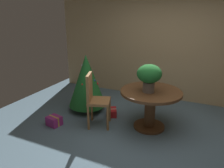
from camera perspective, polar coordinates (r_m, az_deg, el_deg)
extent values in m
plane|color=slate|center=(3.78, 7.68, -14.99)|extent=(6.60, 6.60, 0.00)
cube|color=tan|center=(5.36, 15.54, 9.52)|extent=(6.00, 0.10, 2.60)
cylinder|color=brown|center=(4.22, 9.78, -10.95)|extent=(0.58, 0.58, 0.04)
cylinder|color=brown|center=(4.06, 10.04, -6.71)|extent=(0.20, 0.20, 0.65)
cylinder|color=brown|center=(3.93, 10.32, -2.10)|extent=(1.11, 1.11, 0.05)
cylinder|color=#665B51|center=(3.83, 9.68, -0.76)|extent=(0.21, 0.21, 0.18)
ellipsoid|color=#1E6628|center=(3.76, 9.88, 2.73)|extent=(0.43, 0.43, 0.32)
sphere|color=red|center=(3.69, 9.13, 2.60)|extent=(0.05, 0.05, 0.05)
sphere|color=red|center=(3.86, 10.60, 3.05)|extent=(0.08, 0.08, 0.08)
sphere|color=red|center=(3.68, 11.17, 3.29)|extent=(0.07, 0.07, 0.07)
cylinder|color=#9E6B3D|center=(4.28, -0.64, -6.96)|extent=(0.04, 0.04, 0.47)
cylinder|color=#9E6B3D|center=(3.96, -1.16, -9.21)|extent=(0.04, 0.04, 0.47)
cylinder|color=#9E6B3D|center=(4.33, -5.38, -6.75)|extent=(0.04, 0.04, 0.47)
cylinder|color=#9E6B3D|center=(4.01, -6.31, -8.95)|extent=(0.04, 0.04, 0.47)
cube|color=#9E6B3D|center=(4.03, -3.44, -4.61)|extent=(0.52, 0.52, 0.05)
cube|color=#9E6B3D|center=(3.96, -6.03, -0.81)|extent=(0.17, 0.36, 0.51)
cylinder|color=brown|center=(4.86, -6.48, -6.11)|extent=(0.10, 0.10, 0.12)
cone|color=#1E6628|center=(4.64, -6.76, 0.91)|extent=(0.81, 0.81, 1.12)
sphere|color=silver|center=(4.55, -7.90, 4.98)|extent=(0.04, 0.04, 0.04)
sphere|color=red|center=(4.48, -7.81, -0.10)|extent=(0.05, 0.05, 0.05)
sphere|color=gold|center=(4.90, -3.56, -2.86)|extent=(0.04, 0.04, 0.04)
sphere|color=red|center=(4.64, -3.96, 0.08)|extent=(0.06, 0.06, 0.06)
sphere|color=#2D51A8|center=(4.64, -7.58, 4.19)|extent=(0.06, 0.06, 0.06)
sphere|color=red|center=(4.81, -5.61, 1.47)|extent=(0.07, 0.07, 0.07)
sphere|color=#2D51A8|center=(4.54, -4.65, 0.93)|extent=(0.04, 0.04, 0.04)
sphere|color=silver|center=(4.74, -10.07, -2.14)|extent=(0.04, 0.04, 0.04)
cube|color=#9E287A|center=(4.34, -15.12, -9.43)|extent=(0.29, 0.26, 0.18)
cube|color=gold|center=(4.34, -15.12, -9.43)|extent=(0.26, 0.08, 0.18)
cube|color=red|center=(4.57, -0.16, -7.48)|extent=(0.31, 0.34, 0.15)
cube|color=silver|center=(4.57, -0.16, -7.48)|extent=(0.20, 0.12, 0.15)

